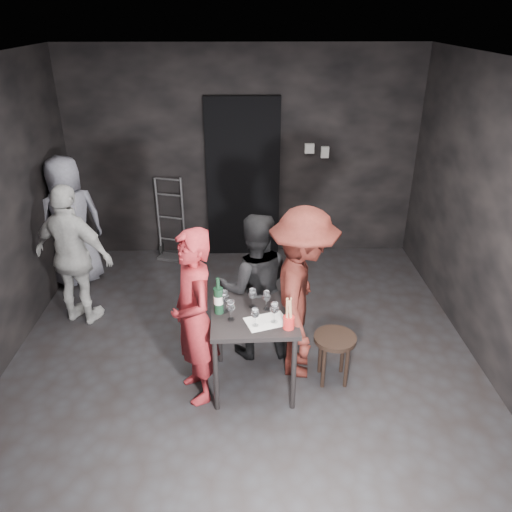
{
  "coord_description": "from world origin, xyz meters",
  "views": [
    {
      "loc": [
        0.04,
        -3.82,
        3.06
      ],
      "look_at": [
        0.12,
        0.25,
        1.02
      ],
      "focal_mm": 35.0,
      "sensor_mm": 36.0,
      "label": 1
    }
  ],
  "objects_px": {
    "server_red": "(194,315)",
    "man_maroon": "(302,289)",
    "breadstick_cup": "(289,314)",
    "bystander_cream": "(74,255)",
    "bystander_grey": "(70,219)",
    "hand_truck": "(172,242)",
    "woman_black": "(254,289)",
    "wine_bottle": "(219,300)",
    "stool": "(335,345)",
    "tasting_table": "(254,323)"
  },
  "relations": [
    {
      "from": "stool",
      "to": "wine_bottle",
      "type": "bearing_deg",
      "value": -178.85
    },
    {
      "from": "man_maroon",
      "to": "breadstick_cup",
      "type": "distance_m",
      "value": 0.45
    },
    {
      "from": "hand_truck",
      "to": "server_red",
      "type": "height_order",
      "value": "server_red"
    },
    {
      "from": "server_red",
      "to": "bystander_grey",
      "type": "height_order",
      "value": "bystander_grey"
    },
    {
      "from": "man_maroon",
      "to": "wine_bottle",
      "type": "distance_m",
      "value": 0.75
    },
    {
      "from": "server_red",
      "to": "bystander_cream",
      "type": "relative_size",
      "value": 1.04
    },
    {
      "from": "stool",
      "to": "breadstick_cup",
      "type": "relative_size",
      "value": 1.62
    },
    {
      "from": "hand_truck",
      "to": "bystander_grey",
      "type": "distance_m",
      "value": 1.41
    },
    {
      "from": "tasting_table",
      "to": "breadstick_cup",
      "type": "bearing_deg",
      "value": -38.82
    },
    {
      "from": "man_maroon",
      "to": "bystander_cream",
      "type": "xyz_separation_m",
      "value": [
        -2.26,
        0.87,
        -0.08
      ]
    },
    {
      "from": "bystander_cream",
      "to": "bystander_grey",
      "type": "height_order",
      "value": "bystander_grey"
    },
    {
      "from": "stool",
      "to": "bystander_grey",
      "type": "xyz_separation_m",
      "value": [
        -2.85,
        1.91,
        0.45
      ]
    },
    {
      "from": "server_red",
      "to": "bystander_cream",
      "type": "distance_m",
      "value": 1.79
    },
    {
      "from": "tasting_table",
      "to": "wine_bottle",
      "type": "bearing_deg",
      "value": 176.57
    },
    {
      "from": "stool",
      "to": "bystander_grey",
      "type": "relative_size",
      "value": 0.28
    },
    {
      "from": "woman_black",
      "to": "server_red",
      "type": "bearing_deg",
      "value": 45.64
    },
    {
      "from": "server_red",
      "to": "bystander_cream",
      "type": "xyz_separation_m",
      "value": [
        -1.34,
        1.19,
        -0.03
      ]
    },
    {
      "from": "woman_black",
      "to": "bystander_grey",
      "type": "height_order",
      "value": "bystander_grey"
    },
    {
      "from": "wine_bottle",
      "to": "man_maroon",
      "type": "bearing_deg",
      "value": 14.46
    },
    {
      "from": "man_maroon",
      "to": "bystander_grey",
      "type": "xyz_separation_m",
      "value": [
        -2.56,
        1.74,
        -0.03
      ]
    },
    {
      "from": "woman_black",
      "to": "hand_truck",
      "type": "bearing_deg",
      "value": -66.94
    },
    {
      "from": "server_red",
      "to": "bystander_grey",
      "type": "bearing_deg",
      "value": -164.21
    },
    {
      "from": "server_red",
      "to": "bystander_grey",
      "type": "xyz_separation_m",
      "value": [
        -1.64,
        2.05,
        0.02
      ]
    },
    {
      "from": "hand_truck",
      "to": "man_maroon",
      "type": "xyz_separation_m",
      "value": [
        1.49,
        -2.41,
        0.66
      ]
    },
    {
      "from": "hand_truck",
      "to": "man_maroon",
      "type": "bearing_deg",
      "value": -41.09
    },
    {
      "from": "server_red",
      "to": "bystander_grey",
      "type": "relative_size",
      "value": 0.98
    },
    {
      "from": "wine_bottle",
      "to": "bystander_grey",
      "type": "bearing_deg",
      "value": 133.68
    },
    {
      "from": "stool",
      "to": "woman_black",
      "type": "distance_m",
      "value": 0.89
    },
    {
      "from": "stool",
      "to": "bystander_grey",
      "type": "bearing_deg",
      "value": 146.22
    },
    {
      "from": "bystander_cream",
      "to": "breadstick_cup",
      "type": "bearing_deg",
      "value": 167.99
    },
    {
      "from": "server_red",
      "to": "wine_bottle",
      "type": "distance_m",
      "value": 0.24
    },
    {
      "from": "bystander_cream",
      "to": "server_red",
      "type": "bearing_deg",
      "value": 158.13
    },
    {
      "from": "man_maroon",
      "to": "breadstick_cup",
      "type": "xyz_separation_m",
      "value": [
        -0.15,
        -0.42,
        0.02
      ]
    },
    {
      "from": "woman_black",
      "to": "wine_bottle",
      "type": "distance_m",
      "value": 0.58
    },
    {
      "from": "server_red",
      "to": "breadstick_cup",
      "type": "xyz_separation_m",
      "value": [
        0.77,
        -0.11,
        0.07
      ]
    },
    {
      "from": "woman_black",
      "to": "man_maroon",
      "type": "relative_size",
      "value": 0.82
    },
    {
      "from": "server_red",
      "to": "woman_black",
      "type": "xyz_separation_m",
      "value": [
        0.51,
        0.59,
        -0.11
      ]
    },
    {
      "from": "bystander_grey",
      "to": "wine_bottle",
      "type": "distance_m",
      "value": 2.67
    },
    {
      "from": "hand_truck",
      "to": "man_maroon",
      "type": "distance_m",
      "value": 2.91
    },
    {
      "from": "tasting_table",
      "to": "server_red",
      "type": "bearing_deg",
      "value": -167.62
    },
    {
      "from": "hand_truck",
      "to": "server_red",
      "type": "relative_size",
      "value": 0.68
    },
    {
      "from": "stool",
      "to": "man_maroon",
      "type": "bearing_deg",
      "value": 150.14
    },
    {
      "from": "bystander_cream",
      "to": "wine_bottle",
      "type": "distance_m",
      "value": 1.87
    },
    {
      "from": "man_maroon",
      "to": "tasting_table",
      "type": "bearing_deg",
      "value": 122.39
    },
    {
      "from": "bystander_grey",
      "to": "hand_truck",
      "type": "bearing_deg",
      "value": 175.4
    },
    {
      "from": "woman_black",
      "to": "breadstick_cup",
      "type": "bearing_deg",
      "value": 106.59
    },
    {
      "from": "hand_truck",
      "to": "stool",
      "type": "relative_size",
      "value": 2.34
    },
    {
      "from": "server_red",
      "to": "man_maroon",
      "type": "distance_m",
      "value": 0.97
    },
    {
      "from": "server_red",
      "to": "man_maroon",
      "type": "relative_size",
      "value": 0.94
    },
    {
      "from": "bystander_cream",
      "to": "wine_bottle",
      "type": "xyz_separation_m",
      "value": [
        1.54,
        -1.06,
        0.09
      ]
    }
  ]
}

